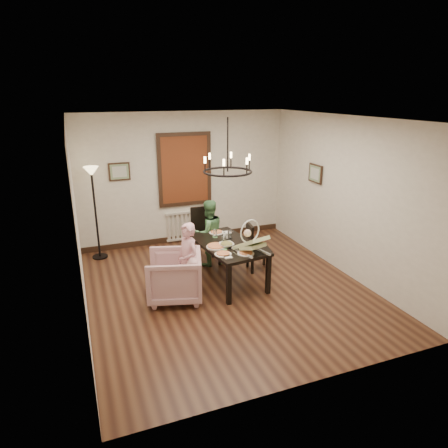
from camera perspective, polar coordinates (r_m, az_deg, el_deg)
room_shell at (r=6.67m, az=-0.74°, el=2.98°), size 4.51×5.00×2.81m
dining_table at (r=6.84m, az=0.49°, el=-3.40°), size 1.06×1.63×0.72m
chair_far at (r=7.64m, az=-2.54°, el=-1.74°), size 0.49×0.49×1.09m
chair_right at (r=7.39m, az=5.00°, el=-3.23°), size 0.46×0.46×0.91m
armchair at (r=6.43m, az=-7.12°, el=-7.41°), size 1.05×1.04×0.78m
elderly_woman at (r=6.39m, az=-5.16°, el=-6.20°), size 0.35×0.44×1.04m
seated_man at (r=7.57m, az=-2.22°, el=-2.06°), size 0.57×0.48×1.06m
baby_bouncer at (r=6.38m, az=3.89°, el=-2.50°), size 0.55×0.66×0.37m
salad_bowl at (r=6.65m, az=0.37°, el=-2.96°), size 0.29×0.29×0.07m
pizza_platter at (r=6.62m, az=-1.15°, el=-3.20°), size 0.32×0.32×0.04m
drinking_glass at (r=6.76m, az=-0.02°, el=-2.29°), size 0.07×0.07×0.14m
window_blinds at (r=8.57m, az=-5.63°, el=7.73°), size 1.00×0.03×1.40m
radiator at (r=8.90m, az=-5.41°, el=-0.18°), size 0.92×0.12×0.62m
picture_back at (r=8.32m, az=-14.72°, el=7.25°), size 0.42×0.03×0.36m
picture_right at (r=8.06m, az=12.92°, el=7.05°), size 0.03×0.42×0.36m
floor_lamp at (r=8.15m, az=-17.85°, el=1.29°), size 0.30×0.30×1.80m
chandelier at (r=6.47m, az=0.52°, el=7.50°), size 0.80×0.80×0.04m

